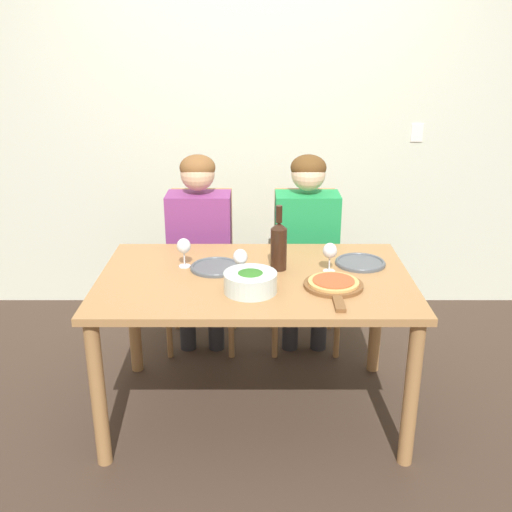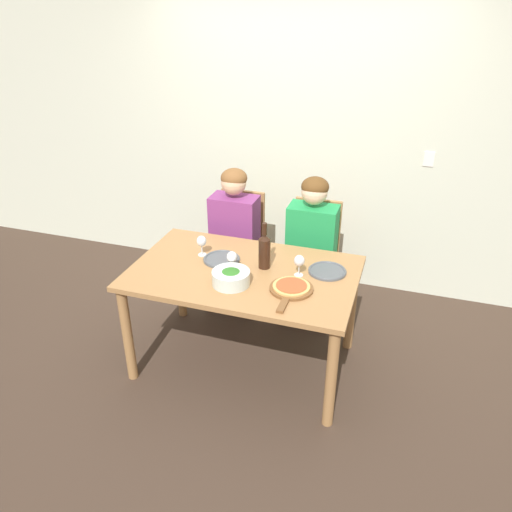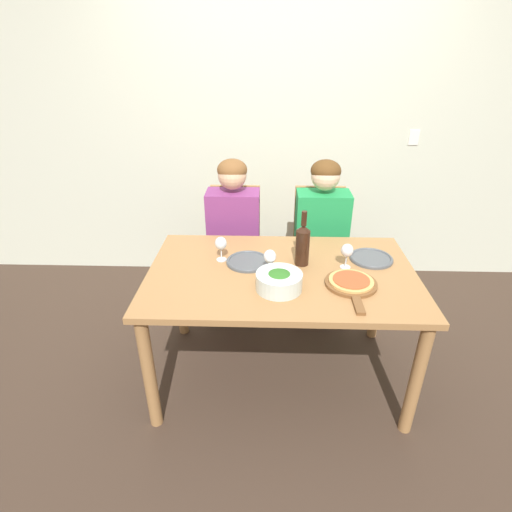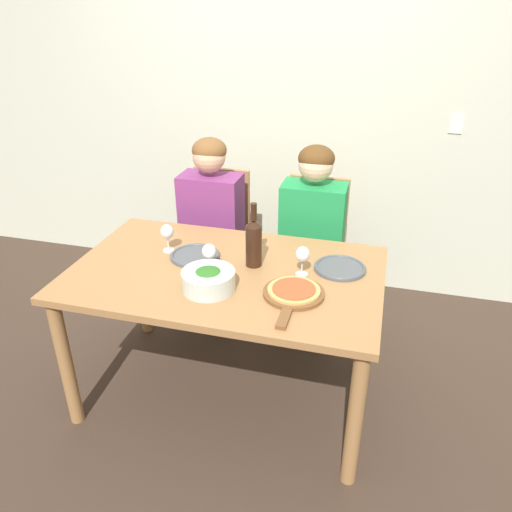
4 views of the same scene
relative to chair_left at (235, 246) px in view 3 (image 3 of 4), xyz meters
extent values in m
plane|color=#3D2D23|center=(0.34, -0.83, -0.52)|extent=(40.00, 40.00, 0.00)
cube|color=beige|center=(0.34, 0.59, 0.83)|extent=(10.00, 0.05, 2.70)
cube|color=white|center=(1.44, 0.56, 0.73)|extent=(0.08, 0.01, 0.12)
cube|color=#9E7042|center=(0.34, -0.83, 0.24)|extent=(1.52, 0.94, 0.04)
cylinder|color=#9E7042|center=(-0.37, -1.24, -0.15)|extent=(0.07, 0.07, 0.74)
cylinder|color=#9E7042|center=(1.04, -1.24, -0.15)|extent=(0.07, 0.07, 0.74)
cylinder|color=#9E7042|center=(-0.37, -0.42, -0.15)|extent=(0.07, 0.07, 0.74)
cylinder|color=#9E7042|center=(1.04, -0.42, -0.15)|extent=(0.07, 0.07, 0.74)
cube|color=#9E7042|center=(0.00, -0.08, -0.08)|extent=(0.42, 0.42, 0.04)
cube|color=#9E7042|center=(0.00, 0.12, 0.20)|extent=(0.38, 0.03, 0.52)
cylinder|color=#9E7042|center=(-0.19, -0.27, -0.31)|extent=(0.04, 0.04, 0.42)
cylinder|color=#9E7042|center=(0.19, -0.27, -0.31)|extent=(0.04, 0.04, 0.42)
cylinder|color=#9E7042|center=(-0.19, 0.11, -0.31)|extent=(0.04, 0.04, 0.42)
cylinder|color=#9E7042|center=(0.19, 0.11, -0.31)|extent=(0.04, 0.04, 0.42)
cube|color=#9E7042|center=(0.65, -0.08, -0.08)|extent=(0.42, 0.42, 0.04)
cube|color=#9E7042|center=(0.65, 0.12, 0.20)|extent=(0.38, 0.03, 0.52)
cylinder|color=#9E7042|center=(0.46, -0.27, -0.31)|extent=(0.04, 0.04, 0.42)
cylinder|color=#9E7042|center=(0.84, -0.27, -0.31)|extent=(0.04, 0.04, 0.42)
cylinder|color=#9E7042|center=(0.46, 0.11, -0.31)|extent=(0.04, 0.04, 0.42)
cylinder|color=#9E7042|center=(0.84, 0.11, -0.31)|extent=(0.04, 0.04, 0.42)
cylinder|color=#28282D|center=(-0.09, -0.16, -0.29)|extent=(0.10, 0.10, 0.46)
cylinder|color=#28282D|center=(0.09, -0.16, -0.29)|extent=(0.10, 0.10, 0.46)
cube|color=#7A3370|center=(0.00, -0.10, 0.21)|extent=(0.38, 0.22, 0.54)
cylinder|color=#7A3370|center=(-0.20, -0.34, 0.06)|extent=(0.07, 0.31, 0.14)
cylinder|color=#7A3370|center=(0.20, -0.34, 0.06)|extent=(0.07, 0.31, 0.14)
sphere|color=#DBAD89|center=(0.00, -0.10, 0.60)|extent=(0.20, 0.20, 0.20)
ellipsoid|color=brown|center=(0.00, -0.09, 0.63)|extent=(0.21, 0.21, 0.15)
cylinder|color=#28282D|center=(0.56, -0.16, -0.29)|extent=(0.10, 0.10, 0.46)
cylinder|color=#28282D|center=(0.74, -0.16, -0.29)|extent=(0.10, 0.10, 0.46)
cube|color=#1E8C47|center=(0.65, -0.10, 0.21)|extent=(0.38, 0.22, 0.54)
cylinder|color=#1E8C47|center=(0.45, -0.34, 0.06)|extent=(0.07, 0.31, 0.14)
cylinder|color=#1E8C47|center=(0.85, -0.34, 0.06)|extent=(0.07, 0.31, 0.14)
sphere|color=beige|center=(0.65, -0.10, 0.60)|extent=(0.20, 0.20, 0.20)
ellipsoid|color=#563819|center=(0.65, -0.09, 0.63)|extent=(0.21, 0.21, 0.15)
cylinder|color=black|center=(0.45, -0.74, 0.36)|extent=(0.08, 0.08, 0.21)
cone|color=black|center=(0.45, -0.74, 0.49)|extent=(0.08, 0.08, 0.03)
cylinder|color=black|center=(0.45, -0.74, 0.54)|extent=(0.03, 0.03, 0.08)
cylinder|color=silver|center=(0.32, -1.02, 0.30)|extent=(0.25, 0.25, 0.09)
ellipsoid|color=#2D6B23|center=(0.32, -1.02, 0.31)|extent=(0.20, 0.20, 0.10)
cylinder|color=#4C5156|center=(0.14, -0.74, 0.26)|extent=(0.26, 0.26, 0.01)
torus|color=#4C5156|center=(0.14, -0.74, 0.27)|extent=(0.25, 0.25, 0.02)
cylinder|color=#4C5156|center=(0.88, -0.67, 0.26)|extent=(0.26, 0.26, 0.01)
torus|color=#4C5156|center=(0.88, -0.67, 0.27)|extent=(0.25, 0.25, 0.02)
cylinder|color=brown|center=(0.70, -0.97, 0.27)|extent=(0.28, 0.28, 0.02)
cube|color=brown|center=(0.70, -1.17, 0.27)|extent=(0.04, 0.14, 0.02)
cylinder|color=tan|center=(0.70, -0.97, 0.28)|extent=(0.24, 0.24, 0.01)
cylinder|color=#AD4C28|center=(0.70, -0.97, 0.29)|extent=(0.20, 0.20, 0.01)
cylinder|color=silver|center=(-0.02, -0.71, 0.26)|extent=(0.06, 0.06, 0.01)
cylinder|color=silver|center=(-0.02, -0.71, 0.30)|extent=(0.01, 0.01, 0.07)
ellipsoid|color=silver|center=(-0.02, -0.71, 0.37)|extent=(0.07, 0.07, 0.08)
ellipsoid|color=maroon|center=(-0.02, -0.71, 0.36)|extent=(0.06, 0.06, 0.03)
cylinder|color=silver|center=(0.70, -0.78, 0.26)|extent=(0.06, 0.06, 0.01)
cylinder|color=silver|center=(0.70, -0.78, 0.30)|extent=(0.01, 0.01, 0.07)
ellipsoid|color=silver|center=(0.70, -0.78, 0.37)|extent=(0.07, 0.07, 0.08)
ellipsoid|color=maroon|center=(0.70, -0.78, 0.36)|extent=(0.06, 0.06, 0.03)
cylinder|color=silver|center=(0.27, -0.87, 0.26)|extent=(0.06, 0.06, 0.01)
cylinder|color=silver|center=(0.27, -0.87, 0.30)|extent=(0.01, 0.01, 0.07)
ellipsoid|color=silver|center=(0.27, -0.87, 0.37)|extent=(0.07, 0.07, 0.08)
ellipsoid|color=maroon|center=(0.27, -0.87, 0.36)|extent=(0.06, 0.06, 0.03)
camera|label=1|loc=(0.34, -3.53, 1.37)|focal=42.00mm
camera|label=2|loc=(1.32, -3.59, 1.92)|focal=35.00mm
camera|label=3|loc=(0.25, -2.81, 1.39)|focal=28.00mm
camera|label=4|loc=(1.04, -2.86, 1.45)|focal=35.00mm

